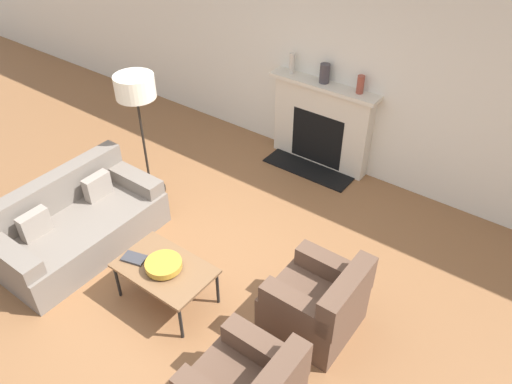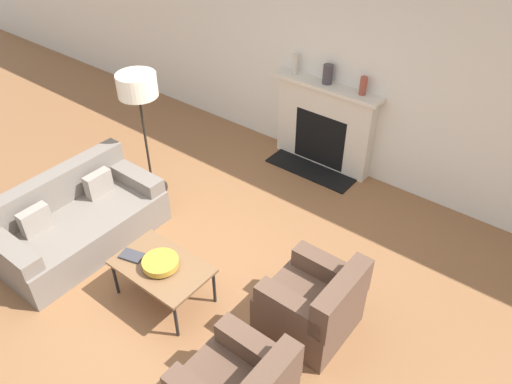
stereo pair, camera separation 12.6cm
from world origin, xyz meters
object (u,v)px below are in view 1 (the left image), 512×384
object	(u,v)px
couch	(77,224)
book	(134,258)
fireplace	(321,125)
mantel_vase_center_left	(325,73)
mantel_vase_left	(292,63)
bowl	(164,265)
coffee_table	(165,270)
floor_lamp	(136,96)
armchair_far	(317,304)
mantel_vase_center_right	(360,85)

from	to	relation	value
couch	book	bearing A→B (deg)	-94.69
fireplace	mantel_vase_center_left	bearing A→B (deg)	146.12
mantel_vase_left	mantel_vase_center_left	xyz separation A→B (m)	(0.49, 0.00, -0.01)
bowl	book	xyz separation A→B (m)	(-0.33, -0.08, -0.04)
coffee_table	floor_lamp	world-z (taller)	floor_lamp
armchair_far	floor_lamp	distance (m)	3.09
armchair_far	book	size ratio (longest dim) A/B	3.17
fireplace	book	world-z (taller)	fireplace
floor_lamp	coffee_table	bearing A→B (deg)	-38.59
fireplace	book	size ratio (longest dim) A/B	5.90
fireplace	mantel_vase_left	xyz separation A→B (m)	(-0.52, 0.01, 0.75)
book	mantel_vase_center_right	size ratio (longest dim) A/B	1.14
floor_lamp	mantel_vase_center_right	bearing A→B (deg)	45.27
coffee_table	mantel_vase_left	distance (m)	3.27
floor_lamp	mantel_vase_center_left	bearing A→B (deg)	54.00
mantel_vase_left	armchair_far	bearing A→B (deg)	-51.79
book	mantel_vase_center_left	world-z (taller)	mantel_vase_center_left
armchair_far	floor_lamp	world-z (taller)	floor_lamp
fireplace	couch	world-z (taller)	fireplace
couch	coffee_table	distance (m)	1.38
coffee_table	floor_lamp	xyz separation A→B (m)	(-1.48, 1.18, 0.95)
bowl	mantel_vase_center_right	distance (m)	3.22
armchair_far	book	distance (m)	1.83
mantel_vase_center_left	fireplace	bearing A→B (deg)	-33.88
floor_lamp	mantel_vase_left	bearing A→B (deg)	64.99
fireplace	floor_lamp	world-z (taller)	floor_lamp
couch	bowl	world-z (taller)	couch
mantel_vase_center_right	book	bearing A→B (deg)	-102.92
fireplace	armchair_far	distance (m)	2.88
floor_lamp	couch	bearing A→B (deg)	-85.13
armchair_far	mantel_vase_center_right	world-z (taller)	mantel_vase_center_right
armchair_far	coffee_table	distance (m)	1.50
mantel_vase_center_left	coffee_table	bearing A→B (deg)	-88.25
couch	mantel_vase_center_left	size ratio (longest dim) A/B	7.33
bowl	book	distance (m)	0.34
bowl	floor_lamp	distance (m)	2.09
bowl	mantel_vase_center_right	bearing A→B (deg)	82.65
fireplace	couch	size ratio (longest dim) A/B	0.83
armchair_far	mantel_vase_center_right	xyz separation A→B (m)	(-0.96, 2.49, 0.99)
couch	floor_lamp	distance (m)	1.60
armchair_far	book	world-z (taller)	armchair_far
couch	book	xyz separation A→B (m)	(1.06, -0.09, 0.17)
couch	mantel_vase_center_left	xyz separation A→B (m)	(1.28, 3.09, 1.02)
mantel_vase_left	mantel_vase_center_left	distance (m)	0.49
coffee_table	armchair_far	bearing A→B (deg)	23.39
book	floor_lamp	distance (m)	1.94
couch	mantel_vase_center_left	bearing A→B (deg)	-22.52
mantel_vase_left	fireplace	bearing A→B (deg)	-1.56
book	floor_lamp	bearing A→B (deg)	116.48
bowl	mantel_vase_center_left	distance (m)	3.20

